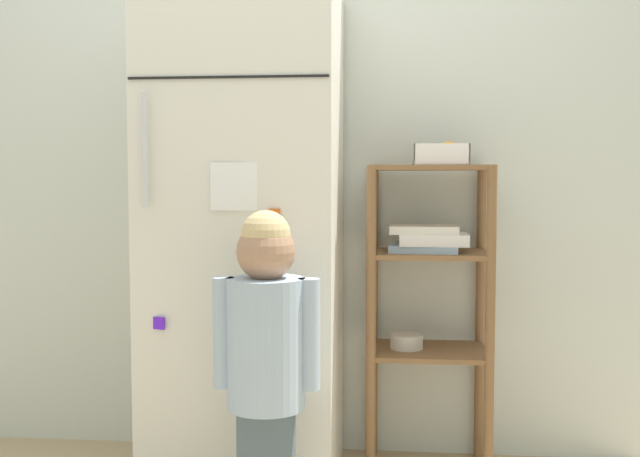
# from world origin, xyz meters

# --- Properties ---
(kitchen_wall_back) EXTENTS (2.85, 0.03, 2.33)m
(kitchen_wall_back) POSITION_xyz_m (0.00, 0.34, 1.17)
(kitchen_wall_back) COLOR silver
(kitchen_wall_back) RESTS_ON ground
(refrigerator) EXTENTS (0.68, 0.61, 1.83)m
(refrigerator) POSITION_xyz_m (-0.11, 0.02, 0.92)
(refrigerator) COLOR silver
(refrigerator) RESTS_ON ground
(child_standing) EXTENTS (0.33, 0.24, 1.03)m
(child_standing) POSITION_xyz_m (0.05, -0.47, 0.62)
(child_standing) COLOR #4B5B65
(child_standing) RESTS_ON ground
(pantry_shelf_unit) EXTENTS (0.46, 0.35, 1.17)m
(pantry_shelf_unit) POSITION_xyz_m (0.56, 0.13, 0.75)
(pantry_shelf_unit) COLOR brown
(pantry_shelf_unit) RESTS_ON ground
(fruit_bin) EXTENTS (0.20, 0.19, 0.09)m
(fruit_bin) POSITION_xyz_m (0.61, 0.13, 1.21)
(fruit_bin) COLOR white
(fruit_bin) RESTS_ON pantry_shelf_unit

